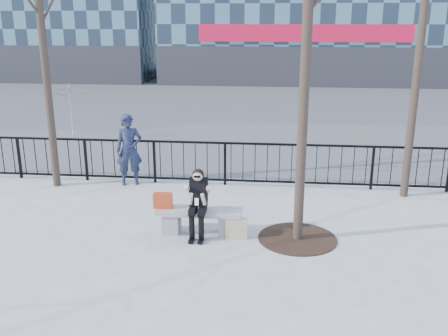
# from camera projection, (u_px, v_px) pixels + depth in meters

# --- Properties ---
(ground) EXTENTS (120.00, 120.00, 0.00)m
(ground) POSITION_uv_depth(u_px,v_px,m) (200.00, 233.00, 9.78)
(ground) COLOR #969792
(ground) RESTS_ON ground
(street_surface) EXTENTS (60.00, 23.00, 0.01)m
(street_surface) POSITION_uv_depth(u_px,v_px,m) (246.00, 105.00, 24.07)
(street_surface) COLOR #474747
(street_surface) RESTS_ON ground
(railing) EXTENTS (14.00, 0.06, 1.10)m
(railing) POSITION_uv_depth(u_px,v_px,m) (217.00, 163.00, 12.48)
(railing) COLOR black
(railing) RESTS_ON ground
(tree_grate) EXTENTS (1.50, 1.50, 0.02)m
(tree_grate) POSITION_uv_depth(u_px,v_px,m) (297.00, 238.00, 9.50)
(tree_grate) COLOR black
(tree_grate) RESTS_ON ground
(bench_main) EXTENTS (1.65, 0.46, 0.49)m
(bench_main) POSITION_uv_depth(u_px,v_px,m) (199.00, 218.00, 9.70)
(bench_main) COLOR slate
(bench_main) RESTS_ON ground
(seated_woman) EXTENTS (0.50, 0.64, 1.34)m
(seated_woman) POSITION_uv_depth(u_px,v_px,m) (198.00, 204.00, 9.44)
(seated_woman) COLOR black
(seated_woman) RESTS_ON ground
(handbag) EXTENTS (0.36, 0.18, 0.30)m
(handbag) POSITION_uv_depth(u_px,v_px,m) (163.00, 201.00, 9.69)
(handbag) COLOR #AF3915
(handbag) RESTS_ON bench_main
(shopping_bag) EXTENTS (0.42, 0.17, 0.39)m
(shopping_bag) POSITION_uv_depth(u_px,v_px,m) (236.00, 228.00, 9.49)
(shopping_bag) COLOR beige
(shopping_bag) RESTS_ON ground
(standing_man) EXTENTS (0.75, 0.60, 1.79)m
(standing_man) POSITION_uv_depth(u_px,v_px,m) (129.00, 150.00, 12.41)
(standing_man) COLOR black
(standing_man) RESTS_ON ground
(vendor_umbrella) EXTENTS (2.24, 2.28, 1.94)m
(vendor_umbrella) POSITION_uv_depth(u_px,v_px,m) (71.00, 112.00, 16.96)
(vendor_umbrella) COLOR yellow
(vendor_umbrella) RESTS_ON ground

